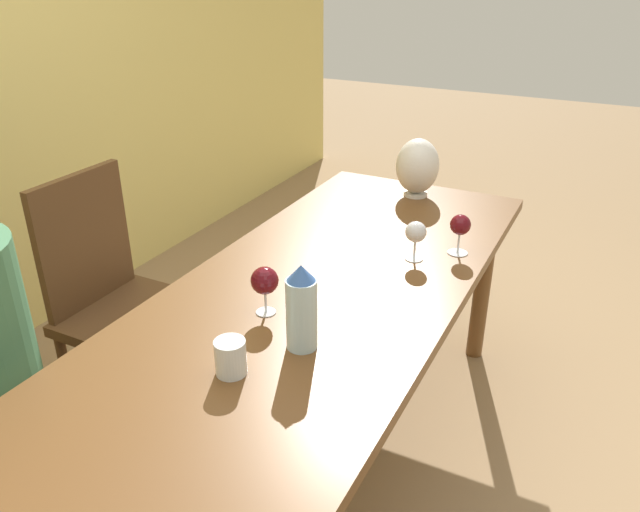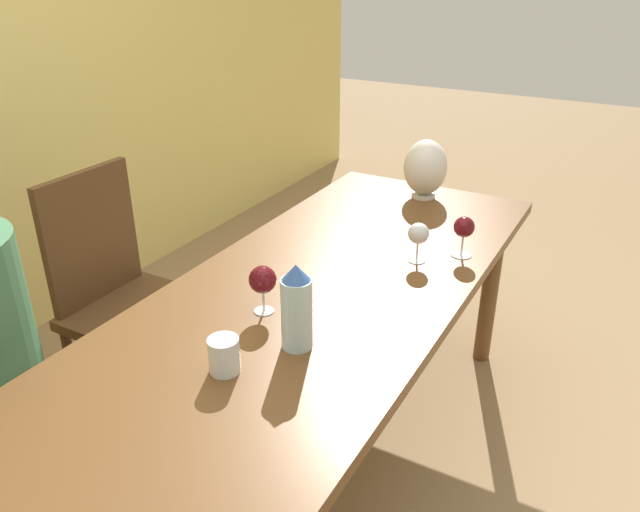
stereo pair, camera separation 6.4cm
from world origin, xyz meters
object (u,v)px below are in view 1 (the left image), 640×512
(water_tumbler, at_px, (231,357))
(wine_glass_4, at_px, (265,281))
(wine_glass_0, at_px, (416,233))
(chair_far, at_px, (119,298))
(vase, at_px, (418,167))
(wine_glass_2, at_px, (460,226))
(water_bottle, at_px, (302,308))

(water_tumbler, bearing_deg, wine_glass_4, 14.63)
(wine_glass_0, height_order, wine_glass_4, wine_glass_4)
(wine_glass_0, height_order, chair_far, chair_far)
(vase, height_order, wine_glass_4, vase)
(vase, distance_m, wine_glass_2, 0.55)
(water_bottle, distance_m, water_tumbler, 0.21)
(water_bottle, relative_size, wine_glass_0, 1.75)
(water_tumbler, height_order, wine_glass_4, wine_glass_4)
(vase, bearing_deg, wine_glass_4, 176.44)
(water_bottle, height_order, water_tumbler, water_bottle)
(water_bottle, distance_m, chair_far, 0.96)
(water_tumbler, distance_m, vase, 1.36)
(wine_glass_0, bearing_deg, wine_glass_4, 153.18)
(chair_far, bearing_deg, wine_glass_2, -65.80)
(wine_glass_0, bearing_deg, water_tumbler, 166.71)
(water_tumbler, xyz_separation_m, wine_glass_4, (0.28, 0.07, 0.05))
(water_tumbler, distance_m, wine_glass_0, 0.81)
(wine_glass_0, distance_m, wine_glass_4, 0.57)
(water_tumbler, distance_m, wine_glass_4, 0.29)
(wine_glass_4, bearing_deg, water_bottle, -120.82)
(water_bottle, xyz_separation_m, wine_glass_4, (0.10, 0.17, -0.01))
(vase, relative_size, wine_glass_0, 1.81)
(wine_glass_2, xyz_separation_m, chair_far, (-0.48, 1.08, -0.30))
(vase, xyz_separation_m, wine_glass_0, (-0.57, -0.19, -0.03))
(water_bottle, relative_size, wine_glass_2, 1.69)
(vase, distance_m, wine_glass_4, 1.08)
(water_tumbler, bearing_deg, wine_glass_2, -18.54)
(wine_glass_0, distance_m, chair_far, 1.08)
(water_bottle, bearing_deg, wine_glass_4, 59.18)
(chair_far, bearing_deg, wine_glass_4, -100.86)
(vase, bearing_deg, chair_far, 140.78)
(wine_glass_0, xyz_separation_m, chair_far, (-0.37, 0.96, -0.30))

